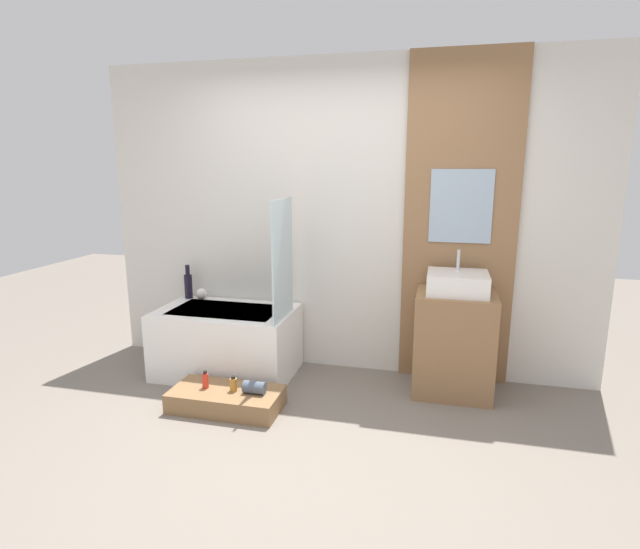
# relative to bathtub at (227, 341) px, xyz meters

# --- Properties ---
(ground_plane) EXTENTS (12.00, 12.00, 0.00)m
(ground_plane) POSITION_rel_bathtub_xyz_m (0.91, -1.17, -0.28)
(ground_plane) COLOR slate
(wall_tiled_back) EXTENTS (4.20, 0.06, 2.60)m
(wall_tiled_back) POSITION_rel_bathtub_xyz_m (0.91, 0.41, 1.02)
(wall_tiled_back) COLOR silver
(wall_tiled_back) RESTS_ON ground_plane
(wall_wood_accent) EXTENTS (0.87, 0.04, 2.60)m
(wall_wood_accent) POSITION_rel_bathtub_xyz_m (1.86, 0.36, 1.02)
(wall_wood_accent) COLOR #8E6642
(wall_wood_accent) RESTS_ON ground_plane
(bathtub) EXTENTS (1.14, 0.71, 0.56)m
(bathtub) POSITION_rel_bathtub_xyz_m (0.00, 0.00, 0.00)
(bathtub) COLOR white
(bathtub) RESTS_ON ground_plane
(glass_shower_screen) EXTENTS (0.01, 0.48, 0.93)m
(glass_shower_screen) POSITION_rel_bathtub_xyz_m (0.54, -0.09, 0.75)
(glass_shower_screen) COLOR silver
(glass_shower_screen) RESTS_ON bathtub
(wooden_step_bench) EXTENTS (0.80, 0.40, 0.15)m
(wooden_step_bench) POSITION_rel_bathtub_xyz_m (0.26, -0.60, -0.21)
(wooden_step_bench) COLOR olive
(wooden_step_bench) RESTS_ON ground_plane
(vanity_cabinet) EXTENTS (0.59, 0.50, 0.80)m
(vanity_cabinet) POSITION_rel_bathtub_xyz_m (1.86, 0.09, 0.12)
(vanity_cabinet) COLOR #8E6642
(vanity_cabinet) RESTS_ON ground_plane
(sink) EXTENTS (0.45, 0.39, 0.32)m
(sink) POSITION_rel_bathtub_xyz_m (1.86, 0.09, 0.60)
(sink) COLOR white
(sink) RESTS_ON vanity_cabinet
(vase_tall_dark) EXTENTS (0.07, 0.07, 0.31)m
(vase_tall_dark) POSITION_rel_bathtub_xyz_m (-0.48, 0.27, 0.40)
(vase_tall_dark) COLOR black
(vase_tall_dark) RESTS_ON bathtub
(vase_round_light) EXTENTS (0.10, 0.10, 0.10)m
(vase_round_light) POSITION_rel_bathtub_xyz_m (-0.35, 0.26, 0.33)
(vase_round_light) COLOR silver
(vase_round_light) RESTS_ON bathtub
(bottle_soap_primary) EXTENTS (0.05, 0.05, 0.13)m
(bottle_soap_primary) POSITION_rel_bathtub_xyz_m (0.10, -0.60, -0.08)
(bottle_soap_primary) COLOR red
(bottle_soap_primary) RESTS_ON wooden_step_bench
(bottle_soap_secondary) EXTENTS (0.05, 0.05, 0.12)m
(bottle_soap_secondary) POSITION_rel_bathtub_xyz_m (0.32, -0.60, -0.09)
(bottle_soap_secondary) COLOR #B2752D
(bottle_soap_secondary) RESTS_ON wooden_step_bench
(towel_roll) EXTENTS (0.16, 0.09, 0.09)m
(towel_roll) POSITION_rel_bathtub_xyz_m (0.48, -0.60, -0.09)
(towel_roll) COLOR #4C5666
(towel_roll) RESTS_ON wooden_step_bench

